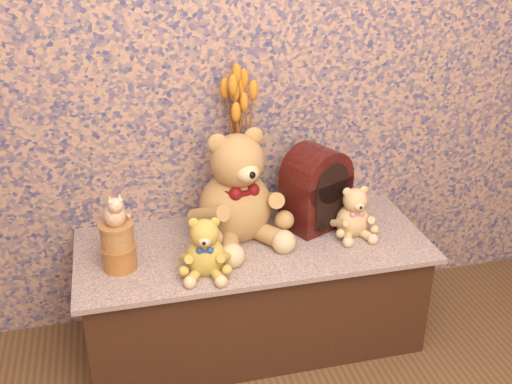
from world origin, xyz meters
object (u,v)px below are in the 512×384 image
teddy_large (235,180)px  teddy_medium (205,243)px  cathedral_radio (316,187)px  ceramic_vase (239,197)px  biscuit_tin_lower (120,257)px  cat_figurine (114,208)px  teddy_small (353,208)px

teddy_large → teddy_medium: size_ratio=2.01×
cathedral_radio → ceramic_vase: bearing=135.9°
teddy_large → cathedral_radio: bearing=-12.1°
teddy_medium → cathedral_radio: cathedral_radio is taller
cathedral_radio → teddy_medium: bearing=-178.5°
biscuit_tin_lower → ceramic_vase: bearing=26.6°
teddy_medium → biscuit_tin_lower: teddy_medium is taller
teddy_medium → cat_figurine: (-0.29, 0.10, 0.12)m
teddy_medium → ceramic_vase: teddy_medium is taller
cathedral_radio → ceramic_vase: 0.31m
biscuit_tin_lower → cat_figurine: size_ratio=0.94×
biscuit_tin_lower → cat_figurine: bearing=0.0°
teddy_large → cathedral_radio: 0.33m
teddy_medium → ceramic_vase: (0.20, 0.34, -0.01)m
ceramic_vase → cat_figurine: bearing=-153.4°
teddy_small → cat_figurine: size_ratio=1.73×
teddy_medium → teddy_small: teddy_medium is taller
cat_figurine → teddy_medium: bearing=-30.6°
cathedral_radio → cat_figurine: size_ratio=2.62×
teddy_large → teddy_medium: 0.30m
ceramic_vase → cathedral_radio: bearing=-19.2°
teddy_medium → ceramic_vase: 0.39m
cathedral_radio → biscuit_tin_lower: size_ratio=2.78×
teddy_large → cathedral_radio: teddy_large is taller
teddy_small → cat_figurine: 0.91m
teddy_large → ceramic_vase: teddy_large is taller
teddy_medium → biscuit_tin_lower: bearing=172.6°
ceramic_vase → cat_figurine: 0.56m
teddy_small → biscuit_tin_lower: teddy_small is taller
ceramic_vase → biscuit_tin_lower: bearing=-153.4°
teddy_small → cat_figurine: (-0.90, -0.04, 0.13)m
teddy_small → cat_figurine: cat_figurine is taller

